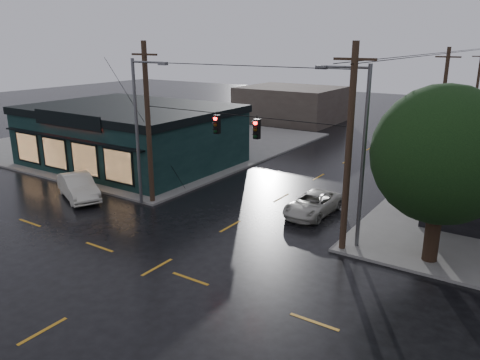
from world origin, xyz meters
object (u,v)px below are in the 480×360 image
Objects in this scene: utility_pole_nw at (153,203)px; utility_pole_ne at (342,250)px; sedan_cream at (78,187)px; corner_tree at (442,155)px; suv_silver at (313,204)px.

utility_pole_nw and utility_pole_ne have the same top height.
utility_pole_nw is 5.22m from sedan_cream.
utility_pole_nw is at bearing -42.25° from sedan_cream.
corner_tree is 22.35m from sedan_cream.
suv_silver is at bearing -43.15° from sedan_cream.
corner_tree reaches higher than utility_pole_ne.
utility_pole_nw is (-16.96, -1.03, -5.25)m from corner_tree.
utility_pole_ne reaches higher than suv_silver.
utility_pole_ne is 2.16× the size of suv_silver.
corner_tree is at bearing -57.62° from sedan_cream.
suv_silver is at bearing 131.63° from utility_pole_ne.
corner_tree is 0.82× the size of utility_pole_ne.
suv_silver is at bearing 158.94° from corner_tree.
sedan_cream is 1.06× the size of suv_silver.
utility_pole_ne is (-3.96, -1.03, -5.25)m from corner_tree.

